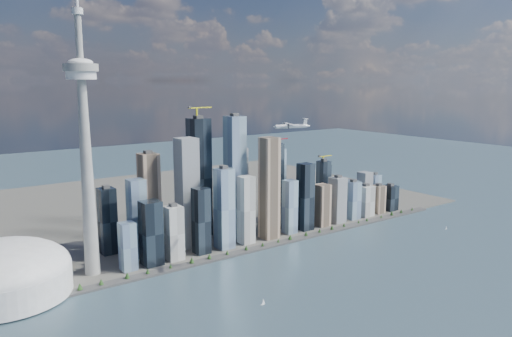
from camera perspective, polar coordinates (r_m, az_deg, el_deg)
ground at (r=831.62m, az=10.01°, el=-13.84°), size 4000.00×4000.00×0.00m
seawall at (r=1007.28m, az=-0.37°, el=-9.24°), size 1100.00×22.00×4.00m
land at (r=1383.39m, az=-11.30°, el=-4.10°), size 1400.00×900.00×3.00m
shoreline_trees at (r=1005.07m, az=-0.37°, el=-8.88°), size 960.53×7.20×8.80m
skyscraper_cluster at (r=1084.74m, az=-0.48°, el=-3.15°), size 736.00×142.00×279.39m
needle_tower at (r=876.74m, az=-18.96°, el=3.03°), size 56.00×56.00×550.50m
dome_stadium at (r=882.08m, az=-26.88°, el=-10.63°), size 200.00×200.00×86.00m
airplane at (r=866.33m, az=4.09°, el=4.90°), size 65.81×58.90×16.56m
sailboat_west at (r=780.36m, az=0.82°, el=-15.07°), size 7.51×2.36×10.41m
sailboat_east at (r=1223.37m, az=20.91°, el=-6.38°), size 6.48×2.17×8.97m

